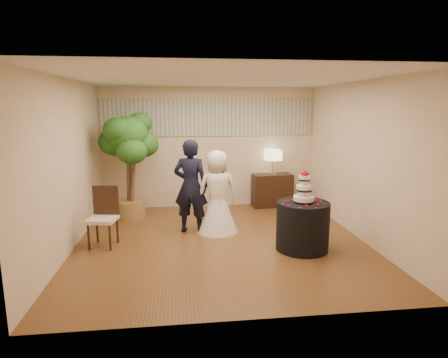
{
  "coord_description": "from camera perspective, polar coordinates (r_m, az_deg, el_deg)",
  "views": [
    {
      "loc": [
        -0.7,
        -6.25,
        2.34
      ],
      "look_at": [
        0.1,
        0.4,
        1.05
      ],
      "focal_mm": 30.0,
      "sensor_mm": 36.0,
      "label": 1
    }
  ],
  "objects": [
    {
      "name": "bride",
      "position": [
        7.03,
        -1.04,
        -1.89
      ],
      "size": [
        0.91,
        0.91,
        1.56
      ],
      "primitive_type": "imported",
      "rotation": [
        0.0,
        0.0,
        3.32
      ],
      "color": "white",
      "rests_on": "floor"
    },
    {
      "name": "console",
      "position": [
        8.99,
        7.34,
        -1.72
      ],
      "size": [
        0.96,
        0.48,
        0.78
      ],
      "primitive_type": "cube",
      "rotation": [
        0.0,
        0.0,
        0.07
      ],
      "color": "black",
      "rests_on": "floor"
    },
    {
      "name": "wall_right",
      "position": [
        7.08,
        20.09,
        2.61
      ],
      "size": [
        0.06,
        5.0,
        2.8
      ],
      "primitive_type": "cube",
      "color": "beige",
      "rests_on": "ground"
    },
    {
      "name": "table_lamp",
      "position": [
        8.87,
        7.44,
        2.57
      ],
      "size": [
        0.35,
        0.35,
        0.58
      ],
      "primitive_type": null,
      "color": "#CFB988",
      "rests_on": "console"
    },
    {
      "name": "groom",
      "position": [
        7.01,
        -5.09,
        -1.11
      ],
      "size": [
        0.74,
        0.58,
        1.77
      ],
      "primitive_type": "imported",
      "rotation": [
        0.0,
        0.0,
        2.87
      ],
      "color": "black",
      "rests_on": "floor"
    },
    {
      "name": "ficus_tree",
      "position": [
        8.05,
        -14.31,
        1.99
      ],
      "size": [
        1.36,
        1.36,
        2.28
      ],
      "primitive_type": null,
      "rotation": [
        0.0,
        0.0,
        -0.3
      ],
      "color": "#275D1D",
      "rests_on": "floor"
    },
    {
      "name": "cake_table",
      "position": [
        6.38,
        11.88,
        -7.01
      ],
      "size": [
        0.88,
        0.88,
        0.81
      ],
      "primitive_type": "cylinder",
      "rotation": [
        0.0,
        0.0,
        -0.02
      ],
      "color": "black",
      "rests_on": "floor"
    },
    {
      "name": "side_chair",
      "position": [
        6.65,
        -18.05,
        -5.63
      ],
      "size": [
        0.55,
        0.56,
        1.02
      ],
      "primitive_type": null,
      "rotation": [
        0.0,
        0.0,
        -0.18
      ],
      "color": "black",
      "rests_on": "floor"
    },
    {
      "name": "wall_front",
      "position": [
        3.93,
        3.63,
        -2.96
      ],
      "size": [
        5.0,
        0.06,
        2.8
      ],
      "primitive_type": "cube",
      "color": "beige",
      "rests_on": "ground"
    },
    {
      "name": "floor",
      "position": [
        6.71,
        -0.44,
        -9.51
      ],
      "size": [
        5.0,
        5.0,
        0.0
      ],
      "primitive_type": "cube",
      "color": "brown",
      "rests_on": "ground"
    },
    {
      "name": "ceiling",
      "position": [
        6.3,
        -0.48,
        15.09
      ],
      "size": [
        5.0,
        5.0,
        0.0
      ],
      "primitive_type": "cube",
      "color": "white",
      "rests_on": "wall_back"
    },
    {
      "name": "wall_back",
      "position": [
        8.83,
        -2.29,
        4.78
      ],
      "size": [
        5.0,
        0.06,
        2.8
      ],
      "primitive_type": "cube",
      "color": "beige",
      "rests_on": "ground"
    },
    {
      "name": "mural_border",
      "position": [
        8.76,
        -2.31,
        9.32
      ],
      "size": [
        4.9,
        0.02,
        0.85
      ],
      "primitive_type": "cube",
      "color": "#AFB3A1",
      "rests_on": "wall_back"
    },
    {
      "name": "wedding_cake",
      "position": [
        6.21,
        12.12,
        -1.11
      ],
      "size": [
        0.34,
        0.34,
        0.53
      ],
      "primitive_type": null,
      "color": "white",
      "rests_on": "cake_table"
    },
    {
      "name": "wall_left",
      "position": [
        6.57,
        -22.7,
        1.83
      ],
      "size": [
        0.06,
        5.0,
        2.8
      ],
      "primitive_type": "cube",
      "color": "beige",
      "rests_on": "ground"
    }
  ]
}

